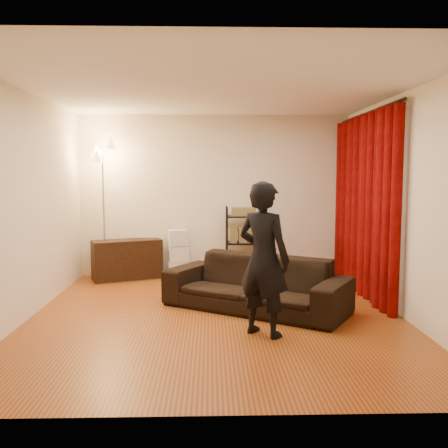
{
  "coord_description": "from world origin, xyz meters",
  "views": [
    {
      "loc": [
        -0.07,
        -5.92,
        1.73
      ],
      "look_at": [
        0.1,
        0.3,
        1.1
      ],
      "focal_mm": 40.0,
      "sensor_mm": 36.0,
      "label": 1
    }
  ],
  "objects_px": {
    "sofa": "(255,284)",
    "person": "(264,259)",
    "storage_boxes": "(178,254)",
    "wire_shelf": "(243,243)",
    "media_cabinet": "(127,259)",
    "floor_lamp": "(104,212)"
  },
  "relations": [
    {
      "from": "sofa",
      "to": "person",
      "type": "distance_m",
      "value": 1.11
    },
    {
      "from": "storage_boxes",
      "to": "sofa",
      "type": "bearing_deg",
      "value": -61.06
    },
    {
      "from": "storage_boxes",
      "to": "person",
      "type": "bearing_deg",
      "value": -69.84
    },
    {
      "from": "wire_shelf",
      "to": "media_cabinet",
      "type": "bearing_deg",
      "value": 156.85
    },
    {
      "from": "floor_lamp",
      "to": "media_cabinet",
      "type": "bearing_deg",
      "value": 16.86
    },
    {
      "from": "storage_boxes",
      "to": "floor_lamp",
      "type": "relative_size",
      "value": 0.36
    },
    {
      "from": "floor_lamp",
      "to": "sofa",
      "type": "bearing_deg",
      "value": -38.64
    },
    {
      "from": "media_cabinet",
      "to": "storage_boxes",
      "type": "bearing_deg",
      "value": -16.71
    },
    {
      "from": "storage_boxes",
      "to": "wire_shelf",
      "type": "height_order",
      "value": "wire_shelf"
    },
    {
      "from": "sofa",
      "to": "wire_shelf",
      "type": "xyz_separation_m",
      "value": [
        -0.03,
        1.87,
        0.26
      ]
    },
    {
      "from": "sofa",
      "to": "floor_lamp",
      "type": "relative_size",
      "value": 1.04
    },
    {
      "from": "media_cabinet",
      "to": "wire_shelf",
      "type": "bearing_deg",
      "value": -23.67
    },
    {
      "from": "wire_shelf",
      "to": "person",
      "type": "bearing_deg",
      "value": -110.81
    },
    {
      "from": "person",
      "to": "media_cabinet",
      "type": "xyz_separation_m",
      "value": [
        -1.94,
        2.93,
        -0.5
      ]
    },
    {
      "from": "wire_shelf",
      "to": "floor_lamp",
      "type": "relative_size",
      "value": 0.54
    },
    {
      "from": "sofa",
      "to": "storage_boxes",
      "type": "bearing_deg",
      "value": 150.9
    },
    {
      "from": "person",
      "to": "floor_lamp",
      "type": "distance_m",
      "value": 3.64
    },
    {
      "from": "media_cabinet",
      "to": "floor_lamp",
      "type": "bearing_deg",
      "value": 175.07
    },
    {
      "from": "person",
      "to": "media_cabinet",
      "type": "height_order",
      "value": "person"
    },
    {
      "from": "sofa",
      "to": "floor_lamp",
      "type": "distance_m",
      "value": 3.03
    },
    {
      "from": "media_cabinet",
      "to": "floor_lamp",
      "type": "relative_size",
      "value": 0.5
    },
    {
      "from": "person",
      "to": "storage_boxes",
      "type": "bearing_deg",
      "value": -31.4
    }
  ]
}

